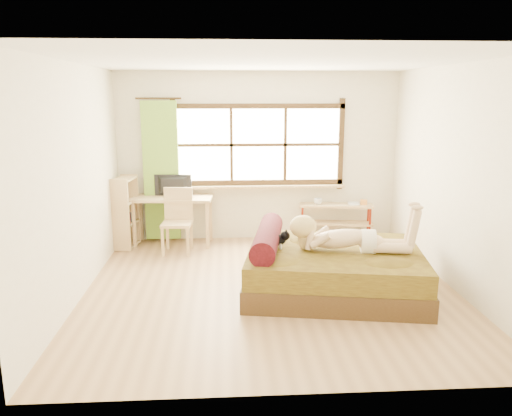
{
  "coord_description": "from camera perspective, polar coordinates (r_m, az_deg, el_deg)",
  "views": [
    {
      "loc": [
        -0.53,
        -5.77,
        2.34
      ],
      "look_at": [
        -0.16,
        0.2,
        0.97
      ],
      "focal_mm": 35.0,
      "sensor_mm": 36.0,
      "label": 1
    }
  ],
  "objects": [
    {
      "name": "floor",
      "position": [
        6.25,
        1.63,
        -9.13
      ],
      "size": [
        4.5,
        4.5,
        0.0
      ],
      "primitive_type": "plane",
      "color": "#9E754C",
      "rests_on": "ground"
    },
    {
      "name": "ceiling",
      "position": [
        5.81,
        1.81,
        16.41
      ],
      "size": [
        4.5,
        4.5,
        0.0
      ],
      "primitive_type": "plane",
      "rotation": [
        3.14,
        0.0,
        0.0
      ],
      "color": "white",
      "rests_on": "wall_back"
    },
    {
      "name": "wall_back",
      "position": [
        8.1,
        0.26,
        5.84
      ],
      "size": [
        4.5,
        0.0,
        4.5
      ],
      "primitive_type": "plane",
      "rotation": [
        1.57,
        0.0,
        0.0
      ],
      "color": "silver",
      "rests_on": "floor"
    },
    {
      "name": "wall_front",
      "position": [
        3.7,
        4.89,
        -2.71
      ],
      "size": [
        4.5,
        0.0,
        4.5
      ],
      "primitive_type": "plane",
      "rotation": [
        -1.57,
        0.0,
        0.0
      ],
      "color": "silver",
      "rests_on": "floor"
    },
    {
      "name": "wall_left",
      "position": [
        6.1,
        -19.85,
        2.76
      ],
      "size": [
        0.0,
        4.5,
        4.5
      ],
      "primitive_type": "plane",
      "rotation": [
        1.57,
        0.0,
        1.57
      ],
      "color": "silver",
      "rests_on": "floor"
    },
    {
      "name": "wall_right",
      "position": [
        6.48,
        21.96,
        3.14
      ],
      "size": [
        0.0,
        4.5,
        4.5
      ],
      "primitive_type": "plane",
      "rotation": [
        1.57,
        0.0,
        -1.57
      ],
      "color": "silver",
      "rests_on": "floor"
    },
    {
      "name": "window",
      "position": [
        8.05,
        0.28,
        6.94
      ],
      "size": [
        2.8,
        0.16,
        1.46
      ],
      "color": "#FFEDBF",
      "rests_on": "wall_back"
    },
    {
      "name": "curtain",
      "position": [
        8.06,
        -10.78,
        4.14
      ],
      "size": [
        0.55,
        0.1,
        2.2
      ],
      "primitive_type": "cube",
      "color": "#699C2A",
      "rests_on": "wall_back"
    },
    {
      "name": "bed",
      "position": [
        6.15,
        8.42,
        -6.82
      ],
      "size": [
        2.33,
        1.99,
        0.79
      ],
      "rotation": [
        0.0,
        0.0,
        -0.17
      ],
      "color": "#321E0F",
      "rests_on": "floor"
    },
    {
      "name": "woman",
      "position": [
        5.98,
        10.59,
        -1.96
      ],
      "size": [
        1.51,
        0.65,
        0.62
      ],
      "primitive_type": null,
      "rotation": [
        0.0,
        0.0,
        -0.17
      ],
      "color": "#D5B089",
      "rests_on": "bed"
    },
    {
      "name": "kitten",
      "position": [
        6.03,
        2.11,
        -3.48
      ],
      "size": [
        0.33,
        0.18,
        0.25
      ],
      "primitive_type": null,
      "rotation": [
        0.0,
        0.0,
        -0.17
      ],
      "color": "black",
      "rests_on": "bed"
    },
    {
      "name": "desk",
      "position": [
        7.94,
        -9.5,
        0.55
      ],
      "size": [
        1.28,
        0.66,
        0.77
      ],
      "rotation": [
        0.0,
        0.0,
        -0.08
      ],
      "color": "tan",
      "rests_on": "floor"
    },
    {
      "name": "monitor",
      "position": [
        7.94,
        -9.54,
        2.53
      ],
      "size": [
        0.59,
        0.12,
        0.34
      ],
      "primitive_type": "imported",
      "rotation": [
        0.0,
        0.0,
        3.06
      ],
      "color": "black",
      "rests_on": "desk"
    },
    {
      "name": "chair",
      "position": [
        7.61,
        -8.94,
        -0.99
      ],
      "size": [
        0.46,
        0.46,
        0.97
      ],
      "rotation": [
        0.0,
        0.0,
        -0.08
      ],
      "color": "tan",
      "rests_on": "floor"
    },
    {
      "name": "pipe_shelf",
      "position": [
        8.27,
        9.17,
        -0.63
      ],
      "size": [
        1.22,
        0.47,
        0.67
      ],
      "rotation": [
        0.0,
        0.0,
        -0.15
      ],
      "color": "tan",
      "rests_on": "floor"
    },
    {
      "name": "cup",
      "position": [
        8.16,
        7.09,
        0.76
      ],
      "size": [
        0.15,
        0.15,
        0.1
      ],
      "primitive_type": "imported",
      "rotation": [
        0.0,
        0.0,
        -0.15
      ],
      "color": "gray",
      "rests_on": "pipe_shelf"
    },
    {
      "name": "book",
      "position": [
        8.28,
        10.48,
        0.52
      ],
      "size": [
        0.21,
        0.27,
        0.02
      ],
      "primitive_type": "imported",
      "rotation": [
        0.0,
        0.0,
        -0.15
      ],
      "color": "gray",
      "rests_on": "pipe_shelf"
    },
    {
      "name": "bookshelf",
      "position": [
        7.95,
        -14.66,
        -0.46
      ],
      "size": [
        0.35,
        0.52,
        1.11
      ],
      "rotation": [
        0.0,
        0.0,
        -0.16
      ],
      "color": "tan",
      "rests_on": "floor"
    }
  ]
}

